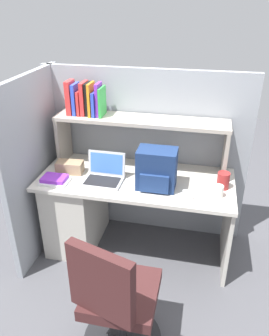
{
  "coord_description": "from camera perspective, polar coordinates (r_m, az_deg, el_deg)",
  "views": [
    {
      "loc": [
        0.51,
        -2.37,
        2.08
      ],
      "look_at": [
        0.0,
        -0.05,
        0.85
      ],
      "focal_mm": 35.94,
      "sensor_mm": 36.0,
      "label": 1
    }
  ],
  "objects": [
    {
      "name": "ground_plane",
      "position": [
        3.2,
        0.2,
        -13.23
      ],
      "size": [
        8.0,
        8.0,
        0.0
      ],
      "primitive_type": "plane",
      "color": "#4C4C51"
    },
    {
      "name": "desk",
      "position": [
        3.04,
        -7.02,
        -6.32
      ],
      "size": [
        1.6,
        0.7,
        0.73
      ],
      "color": "beige",
      "rests_on": "ground_plane"
    },
    {
      "name": "cubicle_partition_rear",
      "position": [
        3.09,
        1.71,
        2.36
      ],
      "size": [
        1.84,
        0.05,
        1.55
      ],
      "primitive_type": "cube",
      "color": "gray",
      "rests_on": "ground_plane"
    },
    {
      "name": "cubicle_partition_left",
      "position": [
        2.99,
        -16.11,
        0.33
      ],
      "size": [
        0.05,
        1.06,
        1.55
      ],
      "primitive_type": "cube",
      "color": "gray",
      "rests_on": "ground_plane"
    },
    {
      "name": "overhead_hutch",
      "position": [
        2.81,
        1.1,
        6.51
      ],
      "size": [
        1.44,
        0.28,
        0.45
      ],
      "color": "gray",
      "rests_on": "desk"
    },
    {
      "name": "reference_books_on_shelf",
      "position": [
        2.86,
        -8.29,
        11.41
      ],
      "size": [
        0.3,
        0.18,
        0.28
      ],
      "color": "red",
      "rests_on": "overhead_hutch"
    },
    {
      "name": "laptop",
      "position": [
        2.74,
        -5.16,
        -1.15
      ],
      "size": [
        0.31,
        0.25,
        0.22
      ],
      "color": "#B7BABF",
      "rests_on": "desk"
    },
    {
      "name": "backpack",
      "position": [
        2.58,
        3.77,
        -0.27
      ],
      "size": [
        0.3,
        0.22,
        0.32
      ],
      "color": "navy",
      "rests_on": "desk"
    },
    {
      "name": "computer_mouse",
      "position": [
        2.56,
        9.05,
        -4.49
      ],
      "size": [
        0.09,
        0.12,
        0.03
      ],
      "primitive_type": "cube",
      "rotation": [
        0.0,
        0.0,
        0.32
      ],
      "color": "silver",
      "rests_on": "desk"
    },
    {
      "name": "paper_cup",
      "position": [
        2.59,
        14.01,
        -3.83
      ],
      "size": [
        0.08,
        0.08,
        0.09
      ],
      "primitive_type": "cylinder",
      "color": "white",
      "rests_on": "desk"
    },
    {
      "name": "tissue_box",
      "position": [
        2.9,
        -10.91,
        0.15
      ],
      "size": [
        0.23,
        0.14,
        0.1
      ],
      "primitive_type": "cube",
      "rotation": [
        0.0,
        0.0,
        0.09
      ],
      "color": "#9E7F60",
      "rests_on": "desk"
    },
    {
      "name": "snack_canister",
      "position": [
        2.7,
        14.81,
        -2.06
      ],
      "size": [
        0.1,
        0.1,
        0.13
      ],
      "primitive_type": "cylinder",
      "color": "maroon",
      "rests_on": "desk"
    },
    {
      "name": "desk_book_stack",
      "position": [
        2.78,
        -13.36,
        -1.95
      ],
      "size": [
        0.22,
        0.18,
        0.05
      ],
      "color": "white",
      "rests_on": "desk"
    },
    {
      "name": "office_chair",
      "position": [
        2.22,
        -3.01,
        -22.33
      ],
      "size": [
        0.52,
        0.54,
        0.93
      ],
      "rotation": [
        0.0,
        0.0,
        2.84
      ],
      "color": "black",
      "rests_on": "ground_plane"
    }
  ]
}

